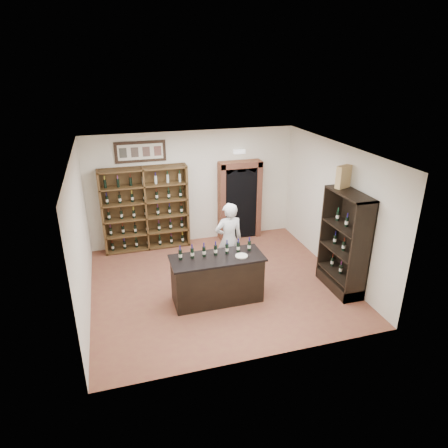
{
  "coord_description": "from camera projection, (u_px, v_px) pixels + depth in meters",
  "views": [
    {
      "loc": [
        -2.07,
        -7.46,
        4.69
      ],
      "look_at": [
        0.21,
        0.3,
        1.31
      ],
      "focal_mm": 32.0,
      "sensor_mm": 36.0,
      "label": 1
    }
  ],
  "objects": [
    {
      "name": "arched_doorway",
      "position": [
        240.0,
        198.0,
        10.89
      ],
      "size": [
        1.17,
        0.35,
        2.17
      ],
      "color": "black",
      "rests_on": "ground"
    },
    {
      "name": "plate",
      "position": [
        241.0,
        256.0,
        8.01
      ],
      "size": [
        0.25,
        0.25,
        0.02
      ],
      "primitive_type": "cylinder",
      "color": "beige",
      "rests_on": "tasting_counter"
    },
    {
      "name": "wine_shelf",
      "position": [
        145.0,
        209.0,
        10.25
      ],
      "size": [
        2.2,
        0.38,
        2.2
      ],
      "color": "#4E371A",
      "rests_on": "ground"
    },
    {
      "name": "counter_bottle_4",
      "position": [
        227.0,
        249.0,
        8.09
      ],
      "size": [
        0.07,
        0.07,
        0.3
      ],
      "color": "black",
      "rests_on": "tasting_counter"
    },
    {
      "name": "counter_bottle_2",
      "position": [
        204.0,
        252.0,
        7.97
      ],
      "size": [
        0.07,
        0.07,
        0.3
      ],
      "color": "black",
      "rests_on": "tasting_counter"
    },
    {
      "name": "counter_bottle_6",
      "position": [
        249.0,
        246.0,
        8.22
      ],
      "size": [
        0.07,
        0.07,
        0.3
      ],
      "color": "black",
      "rests_on": "tasting_counter"
    },
    {
      "name": "framed_picture",
      "position": [
        140.0,
        152.0,
        9.81
      ],
      "size": [
        1.25,
        0.04,
        0.52
      ],
      "primitive_type": "cube",
      "color": "black",
      "rests_on": "wall_back"
    },
    {
      "name": "wall_back",
      "position": [
        193.0,
        188.0,
        10.58
      ],
      "size": [
        5.5,
        0.04,
        3.0
      ],
      "primitive_type": "cube",
      "color": "silver",
      "rests_on": "ground"
    },
    {
      "name": "ceiling",
      "position": [
        218.0,
        151.0,
        7.79
      ],
      "size": [
        5.5,
        5.5,
        0.0
      ],
      "primitive_type": "plane",
      "rotation": [
        3.14,
        0.0,
        0.0
      ],
      "color": "white",
      "rests_on": "wall_back"
    },
    {
      "name": "counter_bottle_3",
      "position": [
        216.0,
        250.0,
        8.03
      ],
      "size": [
        0.07,
        0.07,
        0.3
      ],
      "color": "black",
      "rests_on": "tasting_counter"
    },
    {
      "name": "shopkeeper",
      "position": [
        229.0,
        240.0,
        8.99
      ],
      "size": [
        0.66,
        0.45,
        1.77
      ],
      "primitive_type": "imported",
      "rotation": [
        0.0,
        0.0,
        3.19
      ],
      "color": "silver",
      "rests_on": "ground"
    },
    {
      "name": "floor",
      "position": [
        219.0,
        284.0,
        8.95
      ],
      "size": [
        5.5,
        5.5,
        0.0
      ],
      "primitive_type": "plane",
      "color": "brown",
      "rests_on": "ground"
    },
    {
      "name": "counter_bottle_1",
      "position": [
        192.0,
        253.0,
        7.91
      ],
      "size": [
        0.07,
        0.07,
        0.3
      ],
      "color": "black",
      "rests_on": "tasting_counter"
    },
    {
      "name": "emergency_light",
      "position": [
        239.0,
        152.0,
        10.49
      ],
      "size": [
        0.3,
        0.1,
        0.1
      ],
      "primitive_type": "cube",
      "color": "white",
      "rests_on": "wall_back"
    },
    {
      "name": "counter_bottle_0",
      "position": [
        180.0,
        255.0,
        7.84
      ],
      "size": [
        0.07,
        0.07,
        0.3
      ],
      "color": "black",
      "rests_on": "tasting_counter"
    },
    {
      "name": "wall_right",
      "position": [
        335.0,
        209.0,
        9.08
      ],
      "size": [
        0.04,
        5.0,
        3.0
      ],
      "primitive_type": "cube",
      "color": "silver",
      "rests_on": "ground"
    },
    {
      "name": "wine_crate",
      "position": [
        343.0,
        177.0,
        8.16
      ],
      "size": [
        0.36,
        0.24,
        0.47
      ],
      "primitive_type": "cube",
      "rotation": [
        0.0,
        0.0,
        0.34
      ],
      "color": "#A97F59",
      "rests_on": "side_cabinet"
    },
    {
      "name": "tasting_counter",
      "position": [
        217.0,
        279.0,
        8.17
      ],
      "size": [
        1.88,
        0.78,
        1.0
      ],
      "color": "black",
      "rests_on": "ground"
    },
    {
      "name": "side_cabinet",
      "position": [
        344.0,
        257.0,
        8.52
      ],
      "size": [
        0.48,
        1.2,
        2.2
      ],
      "color": "black",
      "rests_on": "ground"
    },
    {
      "name": "counter_bottle_5",
      "position": [
        238.0,
        247.0,
        8.16
      ],
      "size": [
        0.07,
        0.07,
        0.3
      ],
      "color": "black",
      "rests_on": "tasting_counter"
    },
    {
      "name": "wall_left",
      "position": [
        81.0,
        237.0,
        7.65
      ],
      "size": [
        0.04,
        5.0,
        3.0
      ],
      "primitive_type": "cube",
      "color": "silver",
      "rests_on": "ground"
    }
  ]
}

